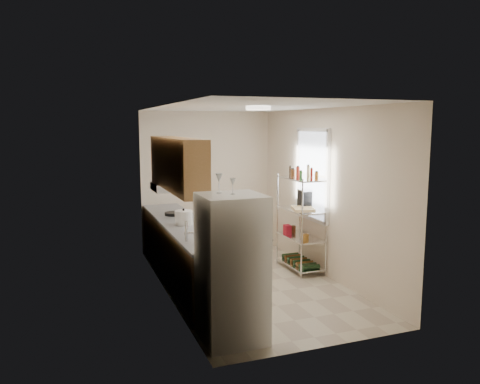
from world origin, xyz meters
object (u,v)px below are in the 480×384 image
object	(u,v)px
refrigerator	(232,268)
rice_cooker	(184,218)
espresso_machine	(305,198)
frying_pan_large	(173,214)
cutting_board	(303,208)

from	to	relation	value
refrigerator	rice_cooker	distance (m)	1.96
rice_cooker	espresso_machine	bearing A→B (deg)	4.97
refrigerator	rice_cooker	world-z (taller)	refrigerator
frying_pan_large	rice_cooker	bearing A→B (deg)	-78.04
frying_pan_large	espresso_machine	bearing A→B (deg)	-2.79
refrigerator	frying_pan_large	bearing A→B (deg)	90.89
rice_cooker	cutting_board	xyz separation A→B (m)	(1.94, -0.02, 0.02)
frying_pan_large	cutting_board	distance (m)	2.09
espresso_machine	frying_pan_large	bearing A→B (deg)	169.53
refrigerator	espresso_machine	xyz separation A→B (m)	(2.02, 2.13, 0.35)
refrigerator	frying_pan_large	size ratio (longest dim) A/B	5.78
rice_cooker	cutting_board	distance (m)	1.94
cutting_board	rice_cooker	bearing A→B (deg)	179.30
frying_pan_large	cutting_board	xyz separation A→B (m)	(1.93, -0.79, 0.10)
refrigerator	cutting_board	bearing A→B (deg)	45.58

